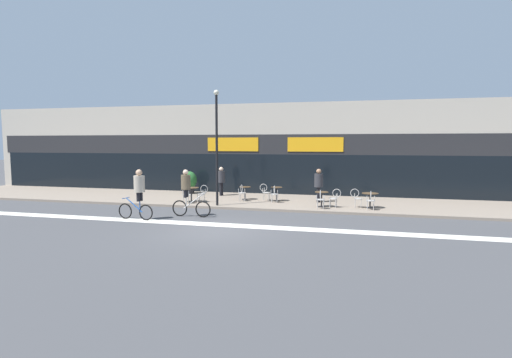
# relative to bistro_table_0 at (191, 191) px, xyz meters

# --- Properties ---
(ground_plane) EXTENTS (120.00, 120.00, 0.00)m
(ground_plane) POSITION_rel_bistro_table_0_xyz_m (3.50, -5.73, -0.66)
(ground_plane) COLOR #424244
(sidewalk_slab) EXTENTS (40.00, 5.50, 0.12)m
(sidewalk_slab) POSITION_rel_bistro_table_0_xyz_m (3.50, 1.52, -0.60)
(sidewalk_slab) COLOR gray
(sidewalk_slab) RESTS_ON ground
(storefront_facade) EXTENTS (40.00, 4.06, 5.60)m
(storefront_facade) POSITION_rel_bistro_table_0_xyz_m (3.50, 6.23, 2.13)
(storefront_facade) COLOR #B2A899
(storefront_facade) RESTS_ON ground
(bike_lane_stripe) EXTENTS (36.00, 0.70, 0.01)m
(bike_lane_stripe) POSITION_rel_bistro_table_0_xyz_m (3.50, -4.73, -0.66)
(bike_lane_stripe) COLOR silver
(bike_lane_stripe) RESTS_ON ground
(bistro_table_0) EXTENTS (0.78, 0.78, 0.75)m
(bistro_table_0) POSITION_rel_bistro_table_0_xyz_m (0.00, 0.00, 0.00)
(bistro_table_0) COLOR black
(bistro_table_0) RESTS_ON sidewalk_slab
(bistro_table_1) EXTENTS (0.62, 0.62, 0.71)m
(bistro_table_1) POSITION_rel_bistro_table_0_xyz_m (2.53, 1.47, -0.05)
(bistro_table_1) COLOR black
(bistro_table_1) RESTS_ON sidewalk_slab
(bistro_table_2) EXTENTS (0.61, 0.61, 0.75)m
(bistro_table_2) POSITION_rel_bistro_table_0_xyz_m (4.31, 1.37, -0.02)
(bistro_table_2) COLOR black
(bistro_table_2) RESTS_ON sidewalk_slab
(bistro_table_3) EXTENTS (0.65, 0.65, 0.74)m
(bistro_table_3) POSITION_rel_bistro_table_0_xyz_m (6.81, -0.04, -0.02)
(bistro_table_3) COLOR black
(bistro_table_3) RESTS_ON sidewalk_slab
(bistro_table_4) EXTENTS (0.77, 0.77, 0.72)m
(bistro_table_4) POSITION_rel_bistro_table_0_xyz_m (9.08, 0.19, -0.03)
(bistro_table_4) COLOR black
(bistro_table_4) RESTS_ON sidewalk_slab
(cafe_chair_0_near) EXTENTS (0.42, 0.59, 0.90)m
(cafe_chair_0_near) POSITION_rel_bistro_table_0_xyz_m (-0.00, -0.63, -0.03)
(cafe_chair_0_near) COLOR #B7B2AD
(cafe_chair_0_near) RESTS_ON sidewalk_slab
(cafe_chair_0_side) EXTENTS (0.58, 0.40, 0.90)m
(cafe_chair_0_side) POSITION_rel_bistro_table_0_xyz_m (0.63, 0.00, -0.03)
(cafe_chair_0_side) COLOR #B7B2AD
(cafe_chair_0_side) RESTS_ON sidewalk_slab
(cafe_chair_1_near) EXTENTS (0.43, 0.59, 0.90)m
(cafe_chair_1_near) POSITION_rel_bistro_table_0_xyz_m (2.54, 0.84, -0.03)
(cafe_chair_1_near) COLOR #B7B2AD
(cafe_chair_1_near) RESTS_ON sidewalk_slab
(cafe_chair_2_near) EXTENTS (0.44, 0.59, 0.90)m
(cafe_chair_2_near) POSITION_rel_bistro_table_0_xyz_m (4.32, 0.74, -0.03)
(cafe_chair_2_near) COLOR #B7B2AD
(cafe_chair_2_near) RESTS_ON sidewalk_slab
(cafe_chair_2_side) EXTENTS (0.58, 0.42, 0.90)m
(cafe_chair_2_side) POSITION_rel_bistro_table_0_xyz_m (3.68, 1.37, -0.03)
(cafe_chair_2_side) COLOR #B7B2AD
(cafe_chair_2_side) RESTS_ON sidewalk_slab
(cafe_chair_3_near) EXTENTS (0.40, 0.58, 0.90)m
(cafe_chair_3_near) POSITION_rel_bistro_table_0_xyz_m (6.81, -0.67, -0.03)
(cafe_chair_3_near) COLOR #B7B2AD
(cafe_chair_3_near) RESTS_ON sidewalk_slab
(cafe_chair_3_side) EXTENTS (0.59, 0.43, 0.90)m
(cafe_chair_3_side) POSITION_rel_bistro_table_0_xyz_m (7.43, -0.05, -0.03)
(cafe_chair_3_side) COLOR #B7B2AD
(cafe_chair_3_side) RESTS_ON sidewalk_slab
(cafe_chair_4_near) EXTENTS (0.40, 0.58, 0.90)m
(cafe_chair_4_near) POSITION_rel_bistro_table_0_xyz_m (9.08, -0.43, -0.03)
(cafe_chair_4_near) COLOR #B7B2AD
(cafe_chair_4_near) RESTS_ON sidewalk_slab
(cafe_chair_4_side) EXTENTS (0.57, 0.40, 0.90)m
(cafe_chair_4_side) POSITION_rel_bistro_table_0_xyz_m (8.46, 0.20, -0.03)
(cafe_chair_4_side) COLOR #B7B2AD
(cafe_chair_4_side) RESTS_ON sidewalk_slab
(planter_pot) EXTENTS (0.89, 0.89, 1.36)m
(planter_pot) POSITION_rel_bistro_table_0_xyz_m (-1.48, 3.17, 0.19)
(planter_pot) COLOR #232326
(planter_pot) RESTS_ON sidewalk_slab
(lamp_post) EXTENTS (0.26, 0.26, 5.66)m
(lamp_post) POSITION_rel_bistro_table_0_xyz_m (1.73, -0.81, 2.70)
(lamp_post) COLOR black
(lamp_post) RESTS_ON sidewalk_slab
(cyclist_0) EXTENTS (1.69, 0.55, 2.12)m
(cyclist_0) POSITION_rel_bistro_table_0_xyz_m (-0.39, -4.58, 0.59)
(cyclist_0) COLOR black
(cyclist_0) RESTS_ON ground
(cyclist_1) EXTENTS (1.81, 0.48, 2.07)m
(cyclist_1) POSITION_rel_bistro_table_0_xyz_m (1.29, -3.38, 0.49)
(cyclist_1) COLOR black
(cyclist_1) RESTS_ON ground
(pedestrian_near_end) EXTENTS (0.47, 0.47, 1.69)m
(pedestrian_near_end) POSITION_rel_bistro_table_0_xyz_m (0.72, 2.75, 0.46)
(pedestrian_near_end) COLOR black
(pedestrian_near_end) RESTS_ON sidewalk_slab
(pedestrian_far_end) EXTENTS (0.49, 0.49, 1.75)m
(pedestrian_far_end) POSITION_rel_bistro_table_0_xyz_m (6.52, 1.50, 0.50)
(pedestrian_far_end) COLOR black
(pedestrian_far_end) RESTS_ON sidewalk_slab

